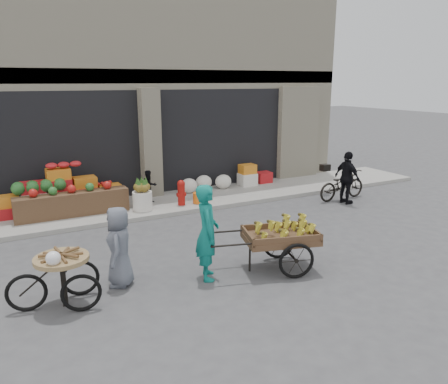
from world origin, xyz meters
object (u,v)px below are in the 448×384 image
orange_bucket (199,198)px  cyclist (347,178)px  pineapple_bin (142,201)px  seated_person (149,187)px  fire_hydrant (181,192)px  tricycle_cart (62,273)px  bicycle (342,185)px  vendor_woman (207,232)px  vendor_grey (119,246)px  banana_cart (278,234)px

orange_bucket → cyclist: (3.95, -1.66, 0.49)m
pineapple_bin → seated_person: (0.40, 0.60, 0.21)m
fire_hydrant → tricycle_cart: bearing=-132.1°
fire_hydrant → orange_bucket: size_ratio=2.22×
fire_hydrant → bicycle: (4.65, -1.31, -0.05)m
bicycle → tricycle_cart: bearing=105.6°
pineapple_bin → fire_hydrant: size_ratio=0.73×
cyclist → fire_hydrant: bearing=66.1°
seated_person → tricycle_cart: bearing=-132.4°
pineapple_bin → vendor_woman: size_ratio=0.30×
vendor_woman → seated_person: bearing=12.8°
fire_hydrant → vendor_grey: vendor_grey is taller
tricycle_cart → vendor_grey: bearing=26.6°
banana_cart → pineapple_bin: bearing=120.0°
seated_person → cyclist: cyclist is taller
fire_hydrant → cyclist: 4.78m
seated_person → vendor_grey: bearing=-124.5°
fire_hydrant → seated_person: size_ratio=0.76×
pineapple_bin → cyclist: cyclist is taller
bicycle → pineapple_bin: bearing=73.8°
tricycle_cart → pineapple_bin: bearing=66.7°
orange_bucket → tricycle_cart: 5.87m
bicycle → cyclist: bearing=150.5°
banana_cart → tricycle_cart: size_ratio=1.67×
fire_hydrant → cyclist: size_ratio=0.46×
seated_person → tricycle_cart: seated_person is taller
banana_cart → vendor_grey: vendor_grey is taller
orange_bucket → seated_person: 1.42m
vendor_woman → fire_hydrant: bearing=2.9°
vendor_woman → tricycle_cart: (-2.46, 0.15, -0.31)m
seated_person → vendor_woman: (-0.57, -4.92, 0.29)m
tricycle_cart → bicycle: (8.38, 2.81, -0.11)m
orange_bucket → cyclist: cyclist is taller
orange_bucket → vendor_grey: 4.97m
seated_person → fire_hydrant: bearing=-52.9°
vendor_grey → cyclist: (7.18, 2.09, 0.05)m
seated_person → banana_cart: (0.77, -5.19, 0.11)m
banana_cart → tricycle_cart: banana_cart is taller
pineapple_bin → bicycle: 5.91m
orange_bucket → bicycle: bicycle is taller
vendor_woman → bicycle: vendor_woman is taller
vendor_woman → vendor_grey: (-1.46, 0.47, -0.16)m
pineapple_bin → fire_hydrant: bearing=-2.6°
pineapple_bin → fire_hydrant: 1.11m
tricycle_cart → vendor_woman: bearing=5.4°
orange_bucket → vendor_grey: vendor_grey is taller
orange_bucket → tricycle_cart: tricycle_cart is taller
vendor_woman → vendor_grey: vendor_woman is taller
pineapple_bin → tricycle_cart: size_ratio=0.36×
banana_cart → vendor_grey: size_ratio=1.71×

